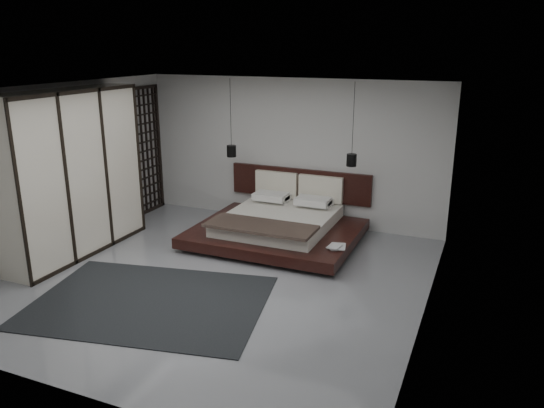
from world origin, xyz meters
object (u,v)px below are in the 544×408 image
at_px(pendant_left, 231,151).
at_px(wardrobe, 72,174).
at_px(pendant_right, 352,160).
at_px(bed, 279,224).
at_px(lattice_screen, 147,150).
at_px(rug, 150,302).

distance_m(pendant_left, wardrobe, 2.90).
bearing_deg(pendant_left, pendant_right, -0.00).
xyz_separation_m(bed, wardrobe, (-2.91, -1.86, 1.07)).
bearing_deg(pendant_right, lattice_screen, 178.77).
distance_m(pendant_left, rug, 3.73).
height_order(bed, pendant_right, pendant_right).
xyz_separation_m(bed, pendant_right, (1.16, 0.45, 1.19)).
distance_m(lattice_screen, pendant_right, 4.33).
bearing_deg(bed, rug, -103.54).
bearing_deg(rug, pendant_right, 61.16).
bearing_deg(lattice_screen, pendant_left, -2.67).
bearing_deg(wardrobe, rug, -26.40).
xyz_separation_m(pendant_left, rug, (0.45, -3.40, -1.45)).
distance_m(lattice_screen, rug, 4.46).
distance_m(lattice_screen, pendant_left, 2.00).
xyz_separation_m(lattice_screen, wardrobe, (0.25, -2.41, 0.06)).
relative_size(lattice_screen, bed, 0.92).
relative_size(pendant_right, wardrobe, 0.52).
bearing_deg(rug, pendant_left, 97.57).
distance_m(lattice_screen, wardrobe, 2.42).
bearing_deg(rug, wardrobe, 153.60).
xyz_separation_m(lattice_screen, pendant_right, (4.32, -0.09, 0.18)).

